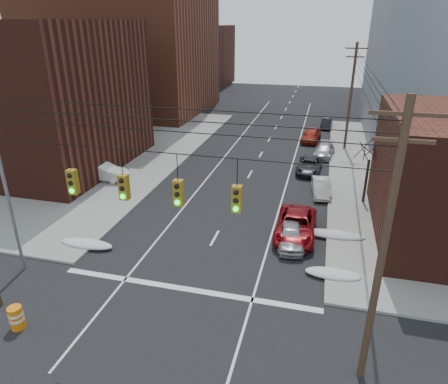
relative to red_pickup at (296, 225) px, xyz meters
The scene contains 25 objects.
sidewalk_nw 34.70m from the red_pickup, 157.30° to the left, with size 40.00×40.00×0.15m, color gray.
building_brick_tall 47.19m from the red_pickup, 130.15° to the left, with size 24.00×20.00×30.00m, color brown.
building_brick_near 28.86m from the red_pickup, 162.75° to the left, with size 20.00×16.00×13.00m, color #451C14.
building_brick_far 68.08m from the red_pickup, 117.18° to the left, with size 22.00×18.00×12.00m, color #451C14.
building_glass 60.38m from the red_pickup, 71.38° to the left, with size 20.00×18.00×22.00m, color gray.
utility_pole_right 12.25m from the red_pickup, 71.77° to the right, with size 2.20×0.28×11.00m.
utility_pole_far 21.29m from the red_pickup, 80.27° to the left, with size 2.20×0.28×11.00m.
traffic_signals 13.36m from the red_pickup, 114.76° to the right, with size 17.00×0.42×2.02m.
street_light 17.07m from the red_pickup, 152.31° to the right, with size 0.44×0.44×9.32m.
bare_tree 8.01m from the red_pickup, 54.36° to the left, with size 2.09×2.20×4.93m.
snow_nw 13.25m from the red_pickup, 159.60° to the right, with size 3.50×1.08×0.42m, color silver.
snow_ne 4.79m from the red_pickup, 59.79° to the right, with size 3.00×1.08×0.42m, color silver.
snow_east_far 2.49m from the red_pickup, ahead, with size 4.00×1.08×0.42m, color silver.
red_pickup is the anchor object (origin of this frame).
parked_car_a 1.23m from the red_pickup, 99.61° to the right, with size 1.58×3.93×1.34m, color #A3A4A8.
parked_car_b 7.41m from the red_pickup, 79.16° to the left, with size 1.34×3.83×1.26m, color silver.
parked_car_c 12.29m from the red_pickup, 89.18° to the left, with size 2.12×4.61×1.28m, color black.
parked_car_d 17.44m from the red_pickup, 85.41° to the left, with size 1.74×4.29×1.25m, color #A4A4A9.
parked_car_e 22.72m from the red_pickup, 90.52° to the left, with size 1.84×4.57×1.56m, color maroon.
parked_car_f 29.70m from the red_pickup, 87.31° to the left, with size 1.29×3.69×1.21m, color black.
lot_car_a 17.98m from the red_pickup, 161.99° to the left, with size 1.56×4.49×1.48m, color white.
lot_car_b 23.89m from the red_pickup, 148.38° to the left, with size 2.08×4.51×1.25m, color silver.
lot_car_c 23.71m from the red_pickup, 165.04° to the left, with size 2.02×4.97×1.44m, color black.
lot_car_d 26.61m from the red_pickup, 143.76° to the left, with size 1.76×4.36×1.49m, color silver.
construction_barrel 16.40m from the red_pickup, 134.54° to the right, with size 0.69×0.69×1.12m.
Camera 1 is at (6.16, -9.62, 12.93)m, focal length 32.00 mm.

